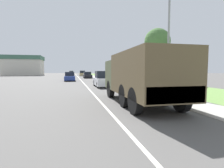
{
  "coord_description": "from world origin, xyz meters",
  "views": [
    {
      "loc": [
        -1.54,
        4.12,
        1.78
      ],
      "look_at": [
        0.79,
        14.34,
        0.97
      ],
      "focal_mm": 28.0,
      "sensor_mm": 36.0,
      "label": 1
    }
  ],
  "objects_px": {
    "car_fourth_ahead": "(82,74)",
    "lamp_post": "(166,21)",
    "military_truck": "(140,75)",
    "car_third_ahead": "(87,75)",
    "car_nearest_ahead": "(103,80)",
    "car_farthest_ahead": "(71,73)",
    "car_second_ahead": "(70,77)",
    "pickup_truck": "(165,80)"
  },
  "relations": [
    {
      "from": "car_fourth_ahead",
      "to": "lamp_post",
      "type": "height_order",
      "value": "lamp_post"
    },
    {
      "from": "military_truck",
      "to": "car_third_ahead",
      "type": "bearing_deg",
      "value": 90.09
    },
    {
      "from": "car_nearest_ahead",
      "to": "car_third_ahead",
      "type": "xyz_separation_m",
      "value": [
        0.18,
        22.23,
        -0.1
      ]
    },
    {
      "from": "military_truck",
      "to": "car_third_ahead",
      "type": "xyz_separation_m",
      "value": [
        -0.05,
        32.36,
        -0.86
      ]
    },
    {
      "from": "car_farthest_ahead",
      "to": "military_truck",
      "type": "bearing_deg",
      "value": -86.4
    },
    {
      "from": "car_second_ahead",
      "to": "car_third_ahead",
      "type": "xyz_separation_m",
      "value": [
        3.88,
        10.17,
        -0.02
      ]
    },
    {
      "from": "car_nearest_ahead",
      "to": "lamp_post",
      "type": "relative_size",
      "value": 0.51
    },
    {
      "from": "pickup_truck",
      "to": "car_second_ahead",
      "type": "bearing_deg",
      "value": 121.44
    },
    {
      "from": "car_second_ahead",
      "to": "lamp_post",
      "type": "height_order",
      "value": "lamp_post"
    },
    {
      "from": "car_fourth_ahead",
      "to": "military_truck",
      "type": "bearing_deg",
      "value": -89.6
    },
    {
      "from": "lamp_post",
      "to": "car_fourth_ahead",
      "type": "bearing_deg",
      "value": 93.66
    },
    {
      "from": "car_nearest_ahead",
      "to": "lamp_post",
      "type": "height_order",
      "value": "lamp_post"
    },
    {
      "from": "car_fourth_ahead",
      "to": "pickup_truck",
      "type": "height_order",
      "value": "pickup_truck"
    },
    {
      "from": "car_nearest_ahead",
      "to": "military_truck",
      "type": "bearing_deg",
      "value": -88.73
    },
    {
      "from": "car_second_ahead",
      "to": "lamp_post",
      "type": "xyz_separation_m",
      "value": [
        6.53,
        -20.23,
        4.34
      ]
    },
    {
      "from": "car_third_ahead",
      "to": "pickup_truck",
      "type": "distance_m",
      "value": 26.02
    },
    {
      "from": "car_third_ahead",
      "to": "lamp_post",
      "type": "height_order",
      "value": "lamp_post"
    },
    {
      "from": "car_farthest_ahead",
      "to": "pickup_truck",
      "type": "height_order",
      "value": "pickup_truck"
    },
    {
      "from": "car_fourth_ahead",
      "to": "car_farthest_ahead",
      "type": "distance_m",
      "value": 13.56
    },
    {
      "from": "car_nearest_ahead",
      "to": "pickup_truck",
      "type": "bearing_deg",
      "value": -29.68
    },
    {
      "from": "car_second_ahead",
      "to": "car_farthest_ahead",
      "type": "relative_size",
      "value": 1.18
    },
    {
      "from": "car_nearest_ahead",
      "to": "pickup_truck",
      "type": "relative_size",
      "value": 0.82
    },
    {
      "from": "car_fourth_ahead",
      "to": "car_third_ahead",
      "type": "bearing_deg",
      "value": -88.93
    },
    {
      "from": "car_farthest_ahead",
      "to": "lamp_post",
      "type": "bearing_deg",
      "value": -83.78
    },
    {
      "from": "car_nearest_ahead",
      "to": "car_second_ahead",
      "type": "distance_m",
      "value": 12.61
    },
    {
      "from": "car_third_ahead",
      "to": "car_fourth_ahead",
      "type": "distance_m",
      "value": 15.47
    },
    {
      "from": "car_farthest_ahead",
      "to": "car_third_ahead",
      "type": "bearing_deg",
      "value": -82.46
    },
    {
      "from": "military_truck",
      "to": "car_third_ahead",
      "type": "relative_size",
      "value": 1.45
    },
    {
      "from": "car_third_ahead",
      "to": "lamp_post",
      "type": "relative_size",
      "value": 0.58
    },
    {
      "from": "military_truck",
      "to": "pickup_truck",
      "type": "height_order",
      "value": "military_truck"
    },
    {
      "from": "car_second_ahead",
      "to": "car_fourth_ahead",
      "type": "xyz_separation_m",
      "value": [
        3.59,
        25.64,
        0.08
      ]
    },
    {
      "from": "car_third_ahead",
      "to": "lamp_post",
      "type": "xyz_separation_m",
      "value": [
        2.65,
        -30.4,
        4.36
      ]
    },
    {
      "from": "pickup_truck",
      "to": "lamp_post",
      "type": "xyz_separation_m",
      "value": [
        -2.81,
        -4.96,
        4.16
      ]
    },
    {
      "from": "car_nearest_ahead",
      "to": "car_fourth_ahead",
      "type": "relative_size",
      "value": 1.06
    },
    {
      "from": "military_truck",
      "to": "car_farthest_ahead",
      "type": "xyz_separation_m",
      "value": [
        -3.83,
        60.93,
        -0.8
      ]
    },
    {
      "from": "car_second_ahead",
      "to": "car_third_ahead",
      "type": "bearing_deg",
      "value": 69.13
    },
    {
      "from": "car_second_ahead",
      "to": "military_truck",
      "type": "bearing_deg",
      "value": -79.96
    },
    {
      "from": "car_farthest_ahead",
      "to": "lamp_post",
      "type": "xyz_separation_m",
      "value": [
        6.43,
        -58.97,
        4.29
      ]
    },
    {
      "from": "military_truck",
      "to": "car_second_ahead",
      "type": "xyz_separation_m",
      "value": [
        -3.93,
        22.19,
        -0.84
      ]
    },
    {
      "from": "car_second_ahead",
      "to": "lamp_post",
      "type": "relative_size",
      "value": 0.55
    },
    {
      "from": "pickup_truck",
      "to": "lamp_post",
      "type": "distance_m",
      "value": 7.06
    },
    {
      "from": "car_fourth_ahead",
      "to": "pickup_truck",
      "type": "bearing_deg",
      "value": -82.01
    }
  ]
}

